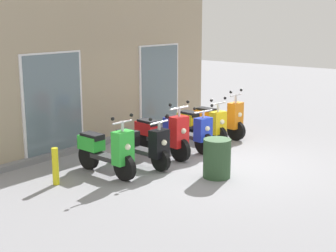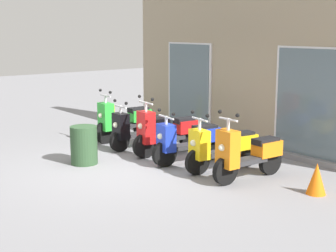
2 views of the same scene
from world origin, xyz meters
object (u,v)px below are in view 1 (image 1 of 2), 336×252
at_px(curb_bollard, 55,166).
at_px(scooter_black, 142,145).
at_px(scooter_green, 107,151).
at_px(traffic_cone, 235,118).
at_px(scooter_red, 163,135).
at_px(scooter_yellow, 202,124).
at_px(scooter_blue, 188,131).
at_px(trash_bin, 217,158).
at_px(scooter_orange, 220,119).

bearing_deg(curb_bollard, scooter_black, -13.81).
relative_size(scooter_green, scooter_black, 1.02).
bearing_deg(traffic_cone, scooter_red, -175.28).
bearing_deg(traffic_cone, scooter_green, -177.03).
height_order(scooter_green, scooter_red, scooter_red).
bearing_deg(scooter_green, scooter_yellow, 0.91).
bearing_deg(scooter_green, scooter_blue, -2.65).
xyz_separation_m(scooter_yellow, trash_bin, (-2.06, -1.80, -0.08)).
bearing_deg(scooter_yellow, curb_bollard, 176.29).
height_order(scooter_orange, trash_bin, scooter_orange).
distance_m(scooter_green, scooter_blue, 2.49).
xyz_separation_m(curb_bollard, traffic_cone, (6.22, -0.06, -0.09)).
bearing_deg(scooter_orange, scooter_yellow, 173.76).
distance_m(scooter_green, scooter_orange, 3.99).
height_order(scooter_green, trash_bin, scooter_green).
relative_size(scooter_black, scooter_yellow, 0.95).
distance_m(trash_bin, curb_bollard, 3.05).
height_order(scooter_blue, scooter_yellow, scooter_yellow).
height_order(scooter_red, scooter_blue, scooter_red).
bearing_deg(trash_bin, scooter_yellow, 41.20).
bearing_deg(scooter_green, scooter_black, -8.44).
bearing_deg(traffic_cone, trash_bin, -153.14).
bearing_deg(scooter_yellow, traffic_cone, 6.47).
height_order(trash_bin, traffic_cone, trash_bin).
xyz_separation_m(scooter_red, scooter_blue, (0.79, -0.09, -0.04)).
xyz_separation_m(scooter_black, traffic_cone, (4.34, 0.40, -0.19)).
bearing_deg(scooter_black, scooter_orange, 1.97).
height_order(scooter_green, scooter_blue, scooter_green).
distance_m(scooter_green, curb_bollard, 1.06).
xyz_separation_m(scooter_red, trash_bin, (-0.46, -1.73, -0.12)).
xyz_separation_m(scooter_blue, scooter_orange, (1.50, 0.09, 0.02)).
distance_m(scooter_yellow, trash_bin, 2.74).
bearing_deg(traffic_cone, scooter_blue, -171.98).
height_order(scooter_red, curb_bollard, scooter_red).
bearing_deg(scooter_orange, curb_bollard, 175.93).
relative_size(scooter_red, traffic_cone, 3.22).
bearing_deg(curb_bollard, scooter_blue, -7.29).
bearing_deg(scooter_blue, scooter_black, -179.44).
bearing_deg(scooter_black, trash_bin, -77.74).
distance_m(scooter_red, scooter_yellow, 1.60).
relative_size(scooter_blue, curb_bollard, 2.25).
height_order(scooter_green, scooter_black, scooter_green).
bearing_deg(scooter_red, scooter_yellow, 2.60).
distance_m(scooter_blue, trash_bin, 2.06).
distance_m(trash_bin, traffic_cone, 4.47).
distance_m(scooter_blue, curb_bollard, 3.51).
distance_m(scooter_orange, curb_bollard, 4.99).
relative_size(scooter_black, scooter_red, 0.93).
relative_size(scooter_black, trash_bin, 2.05).
bearing_deg(scooter_black, scooter_blue, 0.56).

